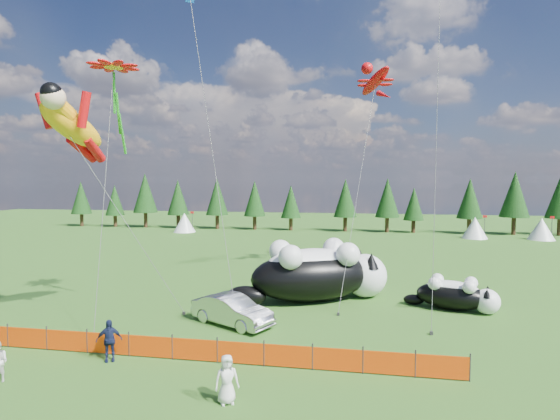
{
  "coord_description": "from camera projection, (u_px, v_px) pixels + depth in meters",
  "views": [
    {
      "loc": [
        6.65,
        -20.1,
        7.68
      ],
      "look_at": [
        2.45,
        4.0,
        5.97
      ],
      "focal_mm": 28.0,
      "sensor_mm": 36.0,
      "label": 1
    }
  ],
  "objects": [
    {
      "name": "gecko_kite",
      "position": [
        375.0,
        81.0,
        33.22
      ],
      "size": [
        5.0,
        13.38,
        18.26
      ],
      "color": "red",
      "rests_on": "ground"
    },
    {
      "name": "superhero_kite",
      "position": [
        72.0,
        126.0,
        21.55
      ],
      "size": [
        6.78,
        6.01,
        12.96
      ],
      "color": "#FFA80D",
      "rests_on": "ground"
    },
    {
      "name": "cat_small",
      "position": [
        456.0,
        294.0,
        25.66
      ],
      "size": [
        5.28,
        3.06,
        1.96
      ],
      "rotation": [
        0.0,
        0.0,
        -0.32
      ],
      "color": "black",
      "rests_on": "ground"
    },
    {
      "name": "tree_line",
      "position": [
        311.0,
        204.0,
        65.37
      ],
      "size": [
        90.0,
        4.0,
        8.0
      ],
      "primitive_type": null,
      "color": "black",
      "rests_on": "ground"
    },
    {
      "name": "spectator_c",
      "position": [
        109.0,
        340.0,
        18.44
      ],
      "size": [
        1.18,
        0.95,
        1.79
      ],
      "primitive_type": "imported",
      "rotation": [
        0.0,
        0.0,
        0.47
      ],
      "color": "#161D3D",
      "rests_on": "ground"
    },
    {
      "name": "diamond_kite_a",
      "position": [
        192.0,
        13.0,
        26.77
      ],
      "size": [
        4.65,
        4.74,
        20.07
      ],
      "color": "blue",
      "rests_on": "ground"
    },
    {
      "name": "car",
      "position": [
        232.0,
        310.0,
        23.08
      ],
      "size": [
        4.94,
        3.62,
        1.55
      ],
      "primitive_type": "imported",
      "rotation": [
        0.0,
        0.0,
        1.1
      ],
      "color": "silver",
      "rests_on": "ground"
    },
    {
      "name": "safety_fence",
      "position": [
        195.0,
        349.0,
        18.44
      ],
      "size": [
        22.06,
        0.06,
        1.1
      ],
      "color": "#262626",
      "rests_on": "ground"
    },
    {
      "name": "ground",
      "position": [
        217.0,
        336.0,
        21.43
      ],
      "size": [
        160.0,
        160.0,
        0.0
      ],
      "primitive_type": "plane",
      "color": "#11390A",
      "rests_on": "ground"
    },
    {
      "name": "spectator_e",
      "position": [
        227.0,
        379.0,
        14.94
      ],
      "size": [
        0.98,
        0.86,
        1.69
      ],
      "primitive_type": "imported",
      "rotation": [
        0.0,
        0.0,
        0.48
      ],
      "color": "silver",
      "rests_on": "ground"
    },
    {
      "name": "festival_tents",
      "position": [
        388.0,
        226.0,
        58.76
      ],
      "size": [
        50.0,
        3.2,
        2.8
      ],
      "primitive_type": null,
      "color": "white",
      "rests_on": "ground"
    },
    {
      "name": "cat_large",
      "position": [
        319.0,
        272.0,
        27.66
      ],
      "size": [
        9.93,
        6.73,
        3.81
      ],
      "rotation": [
        0.0,
        0.0,
        0.44
      ],
      "color": "black",
      "rests_on": "ground"
    },
    {
      "name": "flower_kite",
      "position": [
        114.0,
        70.0,
        23.1
      ],
      "size": [
        3.34,
        5.55,
        14.07
      ],
      "color": "red",
      "rests_on": "ground"
    }
  ]
}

